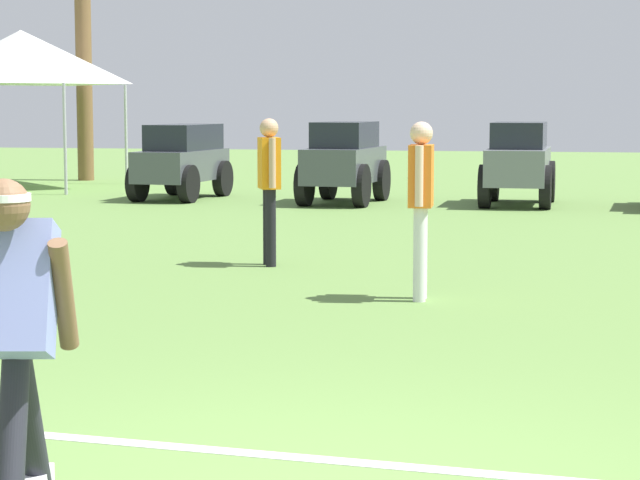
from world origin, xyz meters
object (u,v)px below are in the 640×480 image
Objects in this scene: frisbee_thrower at (13,331)px; parked_car_slot_c at (519,161)px; parked_car_slot_a at (182,159)px; event_tent at (21,57)px; parked_car_slot_b at (344,160)px; teammate_deep at (269,177)px; palm_tree_far_left at (83,25)px; teammate_midfield at (421,193)px.

frisbee_thrower is 16.78m from parked_car_slot_c.
frisbee_thrower is at bearing -73.97° from parked_car_slot_a.
frisbee_thrower is 0.42× the size of event_tent.
parked_car_slot_a is (-4.85, 16.89, -0.08)m from frisbee_thrower.
parked_car_slot_b is 7.78m from event_tent.
event_tent is (-10.09, 2.26, 1.90)m from parked_car_slot_c.
parked_car_slot_a is (-3.85, 8.74, -0.22)m from teammate_deep.
teammate_deep is at bearing 97.02° from frisbee_thrower.
teammate_deep is 0.65× the size of parked_car_slot_b.
palm_tree_far_left is at bearing 143.34° from parked_car_slot_b.
palm_tree_far_left is at bearing 111.85° from frisbee_thrower.
teammate_midfield reaches higher than parked_car_slot_b.
teammate_midfield reaches higher than parked_car_slot_c.
parked_car_slot_c is at bearing -12.60° from event_tent.
teammate_midfield is at bearing 82.01° from frisbee_thrower.
teammate_midfield is 0.66× the size of parked_car_slot_c.
frisbee_thrower is 0.91× the size of teammate_midfield.
teammate_deep reaches higher than parked_car_slot_b.
teammate_deep is (-1.00, 8.15, 0.14)m from frisbee_thrower.
parked_car_slot_b is (-1.80, 16.51, -0.06)m from frisbee_thrower.
palm_tree_far_left reaches higher than teammate_midfield.
parked_car_slot_c is at bearing -1.46° from parked_car_slot_a.
palm_tree_far_left reaches higher than parked_car_slot_c.
frisbee_thrower is at bearing -97.99° from teammate_midfield.
parked_car_slot_c is at bearing 86.03° from frisbee_thrower.
event_tent is at bearing 152.70° from parked_car_slot_a.
parked_car_slot_b reaches higher than parked_car_slot_a.
teammate_deep is 0.63× the size of parked_car_slot_a.
palm_tree_far_left reaches higher than frisbee_thrower.
parked_car_slot_c is 0.40× the size of palm_tree_far_left.
teammate_midfield is 12.16m from parked_car_slot_a.
event_tent is (-7.13, 2.48, 1.90)m from parked_car_slot_b.
event_tent is at bearing 126.15° from teammate_deep.
parked_car_slot_b is at bearing 96.21° from frisbee_thrower.
event_tent is at bearing -95.47° from palm_tree_far_left.
teammate_midfield reaches higher than parked_car_slot_a.
teammate_deep reaches higher than parked_car_slot_a.
frisbee_thrower is 23.45m from palm_tree_far_left.
parked_car_slot_c is at bearing 4.43° from parked_car_slot_b.
parked_car_slot_a is 4.97m from event_tent.
parked_car_slot_a is 6.66m from palm_tree_far_left.
teammate_midfield is at bearing -75.58° from parked_car_slot_b.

